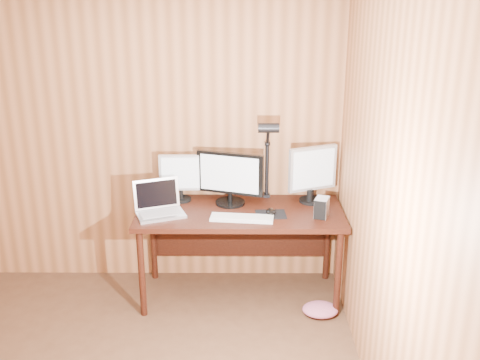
{
  "coord_description": "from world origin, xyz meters",
  "views": [
    {
      "loc": [
        0.95,
        -2.41,
        2.42
      ],
      "look_at": [
        0.93,
        1.58,
        1.02
      ],
      "focal_mm": 42.0,
      "sensor_mm": 36.0,
      "label": 1
    }
  ],
  "objects_px": {
    "phone": "(240,219)",
    "desk_lamp": "(268,149)",
    "desk": "(240,221)",
    "monitor_right": "(312,172)",
    "laptop": "(159,206)",
    "mouse": "(271,212)",
    "monitor_center": "(230,178)",
    "keyboard": "(242,218)",
    "speaker": "(310,197)",
    "monitor_left": "(181,176)",
    "hard_drive": "(322,207)"
  },
  "relations": [
    {
      "from": "hard_drive",
      "to": "desk",
      "type": "bearing_deg",
      "value": -177.46
    },
    {
      "from": "keyboard",
      "to": "desk_lamp",
      "type": "relative_size",
      "value": 0.69
    },
    {
      "from": "phone",
      "to": "desk_lamp",
      "type": "xyz_separation_m",
      "value": [
        0.22,
        0.4,
        0.43
      ]
    },
    {
      "from": "monitor_center",
      "to": "keyboard",
      "type": "relative_size",
      "value": 1.09
    },
    {
      "from": "keyboard",
      "to": "phone",
      "type": "bearing_deg",
      "value": -136.22
    },
    {
      "from": "desk",
      "to": "monitor_center",
      "type": "bearing_deg",
      "value": 137.76
    },
    {
      "from": "hard_drive",
      "to": "mouse",
      "type": "bearing_deg",
      "value": -166.15
    },
    {
      "from": "speaker",
      "to": "monitor_center",
      "type": "bearing_deg",
      "value": -178.97
    },
    {
      "from": "laptop",
      "to": "keyboard",
      "type": "bearing_deg",
      "value": -31.17
    },
    {
      "from": "monitor_left",
      "to": "phone",
      "type": "distance_m",
      "value": 0.65
    },
    {
      "from": "monitor_left",
      "to": "mouse",
      "type": "distance_m",
      "value": 0.79
    },
    {
      "from": "mouse",
      "to": "desk_lamp",
      "type": "bearing_deg",
      "value": 86.68
    },
    {
      "from": "phone",
      "to": "speaker",
      "type": "height_order",
      "value": "speaker"
    },
    {
      "from": "monitor_left",
      "to": "monitor_right",
      "type": "height_order",
      "value": "monitor_right"
    },
    {
      "from": "monitor_right",
      "to": "laptop",
      "type": "height_order",
      "value": "monitor_right"
    },
    {
      "from": "phone",
      "to": "desk_lamp",
      "type": "relative_size",
      "value": 0.14
    },
    {
      "from": "hard_drive",
      "to": "desk_lamp",
      "type": "bearing_deg",
      "value": 159.3
    },
    {
      "from": "laptop",
      "to": "monitor_left",
      "type": "bearing_deg",
      "value": 41.19
    },
    {
      "from": "laptop",
      "to": "desk",
      "type": "bearing_deg",
      "value": -9.3
    },
    {
      "from": "monitor_right",
      "to": "desk_lamp",
      "type": "height_order",
      "value": "desk_lamp"
    },
    {
      "from": "monitor_center",
      "to": "laptop",
      "type": "xyz_separation_m",
      "value": [
        -0.54,
        -0.2,
        -0.16
      ]
    },
    {
      "from": "hard_drive",
      "to": "desk_lamp",
      "type": "xyz_separation_m",
      "value": [
        -0.4,
        0.34,
        0.36
      ]
    },
    {
      "from": "desk",
      "to": "phone",
      "type": "height_order",
      "value": "phone"
    },
    {
      "from": "keyboard",
      "to": "speaker",
      "type": "bearing_deg",
      "value": 36.98
    },
    {
      "from": "desk",
      "to": "mouse",
      "type": "relative_size",
      "value": 14.0
    },
    {
      "from": "phone",
      "to": "desk_lamp",
      "type": "distance_m",
      "value": 0.63
    },
    {
      "from": "laptop",
      "to": "desk_lamp",
      "type": "distance_m",
      "value": 0.96
    },
    {
      "from": "laptop",
      "to": "mouse",
      "type": "distance_m",
      "value": 0.86
    },
    {
      "from": "monitor_center",
      "to": "mouse",
      "type": "bearing_deg",
      "value": -17.86
    },
    {
      "from": "monitor_center",
      "to": "monitor_left",
      "type": "distance_m",
      "value": 0.41
    },
    {
      "from": "monitor_left",
      "to": "hard_drive",
      "type": "bearing_deg",
      "value": -18.19
    },
    {
      "from": "desk_lamp",
      "to": "phone",
      "type": "bearing_deg",
      "value": -107.6
    },
    {
      "from": "laptop",
      "to": "mouse",
      "type": "xyz_separation_m",
      "value": [
        0.86,
        -0.03,
        -0.04
      ]
    },
    {
      "from": "mouse",
      "to": "phone",
      "type": "xyz_separation_m",
      "value": [
        -0.24,
        -0.11,
        -0.02
      ]
    },
    {
      "from": "laptop",
      "to": "phone",
      "type": "distance_m",
      "value": 0.64
    },
    {
      "from": "hard_drive",
      "to": "phone",
      "type": "distance_m",
      "value": 0.63
    },
    {
      "from": "desk",
      "to": "desk_lamp",
      "type": "relative_size",
      "value": 2.27
    },
    {
      "from": "desk",
      "to": "monitor_left",
      "type": "relative_size",
      "value": 4.14
    },
    {
      "from": "keyboard",
      "to": "mouse",
      "type": "xyz_separation_m",
      "value": [
        0.22,
        0.09,
        0.01
      ]
    },
    {
      "from": "desk",
      "to": "phone",
      "type": "distance_m",
      "value": 0.29
    },
    {
      "from": "desk",
      "to": "speaker",
      "type": "relative_size",
      "value": 14.13
    },
    {
      "from": "monitor_left",
      "to": "hard_drive",
      "type": "distance_m",
      "value": 1.15
    },
    {
      "from": "hard_drive",
      "to": "monitor_right",
      "type": "bearing_deg",
      "value": 117.0
    },
    {
      "from": "desk",
      "to": "monitor_right",
      "type": "distance_m",
      "value": 0.7
    },
    {
      "from": "phone",
      "to": "speaker",
      "type": "xyz_separation_m",
      "value": [
        0.56,
        0.34,
        0.05
      ]
    },
    {
      "from": "monitor_left",
      "to": "mouse",
      "type": "bearing_deg",
      "value": -23.68
    },
    {
      "from": "keyboard",
      "to": "desk",
      "type": "bearing_deg",
      "value": 99.28
    },
    {
      "from": "desk",
      "to": "monitor_right",
      "type": "relative_size",
      "value": 3.46
    },
    {
      "from": "desk",
      "to": "monitor_right",
      "type": "height_order",
      "value": "monitor_right"
    },
    {
      "from": "keyboard",
      "to": "hard_drive",
      "type": "distance_m",
      "value": 0.61
    }
  ]
}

